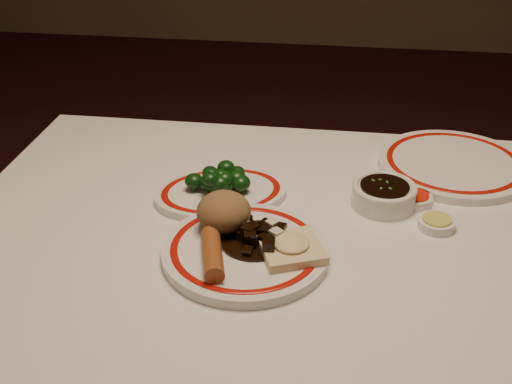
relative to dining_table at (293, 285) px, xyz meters
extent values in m
cube|color=white|center=(0.00, 0.00, 0.07)|extent=(1.20, 0.90, 0.04)
cylinder|color=black|center=(-0.54, 0.39, -0.30)|extent=(0.06, 0.06, 0.71)
cylinder|color=white|center=(-0.07, -0.05, 0.10)|extent=(0.33, 0.33, 0.02)
torus|color=#A21208|center=(-0.07, -0.05, 0.11)|extent=(0.29, 0.29, 0.00)
ellipsoid|color=brown|center=(-0.12, -0.01, 0.14)|extent=(0.09, 0.09, 0.07)
cylinder|color=#995325|center=(-0.12, -0.10, 0.13)|extent=(0.06, 0.12, 0.03)
cube|color=beige|center=(0.00, -0.06, 0.12)|extent=(0.12, 0.12, 0.01)
ellipsoid|color=beige|center=(0.00, -0.06, 0.13)|extent=(0.06, 0.06, 0.02)
cylinder|color=black|center=(-0.06, -0.04, 0.11)|extent=(0.11, 0.11, 0.00)
cube|color=black|center=(-0.07, -0.03, 0.12)|extent=(0.02, 0.02, 0.02)
cube|color=black|center=(-0.06, -0.03, 0.12)|extent=(0.02, 0.02, 0.02)
cube|color=black|center=(-0.07, -0.08, 0.12)|extent=(0.02, 0.02, 0.01)
cube|color=black|center=(-0.04, -0.07, 0.13)|extent=(0.02, 0.02, 0.02)
cube|color=black|center=(-0.07, -0.04, 0.12)|extent=(0.02, 0.02, 0.02)
cube|color=black|center=(-0.05, -0.01, 0.12)|extent=(0.02, 0.02, 0.02)
cube|color=black|center=(-0.07, -0.03, 0.13)|extent=(0.03, 0.03, 0.02)
cube|color=black|center=(-0.04, -0.06, 0.12)|extent=(0.02, 0.02, 0.02)
cube|color=black|center=(-0.07, -0.05, 0.13)|extent=(0.02, 0.02, 0.02)
cube|color=black|center=(-0.02, -0.01, 0.12)|extent=(0.02, 0.02, 0.02)
cube|color=black|center=(-0.06, -0.03, 0.12)|extent=(0.02, 0.02, 0.02)
cube|color=black|center=(-0.07, -0.04, 0.13)|extent=(0.03, 0.03, 0.02)
cube|color=black|center=(-0.09, 0.00, 0.13)|extent=(0.03, 0.03, 0.02)
cube|color=black|center=(-0.08, -0.04, 0.12)|extent=(0.02, 0.02, 0.02)
cube|color=black|center=(-0.04, -0.05, 0.12)|extent=(0.03, 0.03, 0.02)
cube|color=black|center=(-0.05, -0.03, 0.13)|extent=(0.02, 0.02, 0.02)
cube|color=beige|center=(-0.03, -0.04, 0.13)|extent=(0.02, 0.02, 0.01)
cube|color=beige|center=(-0.07, -0.03, 0.13)|extent=(0.02, 0.02, 0.01)
cube|color=beige|center=(-0.04, -0.01, 0.13)|extent=(0.02, 0.02, 0.01)
cube|color=beige|center=(-0.07, -0.04, 0.12)|extent=(0.02, 0.02, 0.01)
cube|color=beige|center=(-0.07, -0.02, 0.13)|extent=(0.02, 0.02, 0.01)
torus|color=#A21208|center=(-0.15, 0.12, 0.11)|extent=(0.28, 0.28, 0.00)
cylinder|color=#23471C|center=(-0.15, 0.12, 0.11)|extent=(0.01, 0.01, 0.01)
ellipsoid|color=#0D360F|center=(-0.15, 0.12, 0.13)|extent=(0.03, 0.03, 0.02)
cylinder|color=#23471C|center=(-0.12, 0.15, 0.11)|extent=(0.01, 0.01, 0.02)
ellipsoid|color=#0D360F|center=(-0.12, 0.15, 0.13)|extent=(0.03, 0.03, 0.02)
cylinder|color=#23471C|center=(-0.20, 0.12, 0.11)|extent=(0.01, 0.01, 0.01)
ellipsoid|color=#0D360F|center=(-0.20, 0.12, 0.13)|extent=(0.03, 0.03, 0.03)
cylinder|color=#23471C|center=(-0.15, 0.12, 0.11)|extent=(0.01, 0.01, 0.01)
ellipsoid|color=#0D360F|center=(-0.15, 0.12, 0.13)|extent=(0.04, 0.04, 0.03)
cylinder|color=#23471C|center=(-0.11, 0.12, 0.11)|extent=(0.01, 0.01, 0.01)
ellipsoid|color=#0D360F|center=(-0.11, 0.12, 0.13)|extent=(0.04, 0.04, 0.03)
cylinder|color=#23471C|center=(-0.13, 0.14, 0.11)|extent=(0.01, 0.01, 0.01)
ellipsoid|color=#0D360F|center=(-0.13, 0.14, 0.13)|extent=(0.04, 0.04, 0.03)
cylinder|color=#23471C|center=(-0.17, 0.14, 0.11)|extent=(0.01, 0.01, 0.01)
ellipsoid|color=#0D360F|center=(-0.17, 0.14, 0.13)|extent=(0.03, 0.03, 0.03)
cylinder|color=#23471C|center=(-0.16, 0.11, 0.11)|extent=(0.01, 0.01, 0.01)
ellipsoid|color=#0D360F|center=(-0.16, 0.11, 0.13)|extent=(0.03, 0.03, 0.02)
cylinder|color=#23471C|center=(-0.15, 0.11, 0.11)|extent=(0.01, 0.01, 0.02)
ellipsoid|color=#0D360F|center=(-0.15, 0.11, 0.13)|extent=(0.04, 0.04, 0.03)
cylinder|color=#23471C|center=(-0.14, 0.12, 0.11)|extent=(0.01, 0.01, 0.01)
ellipsoid|color=#0D360F|center=(-0.14, 0.12, 0.13)|extent=(0.04, 0.04, 0.03)
cylinder|color=#23471C|center=(-0.16, 0.11, 0.11)|extent=(0.01, 0.01, 0.01)
ellipsoid|color=#0D360F|center=(-0.16, 0.11, 0.13)|extent=(0.03, 0.03, 0.02)
cylinder|color=#23471C|center=(-0.14, 0.12, 0.11)|extent=(0.01, 0.01, 0.01)
ellipsoid|color=#0D360F|center=(-0.14, 0.12, 0.13)|extent=(0.03, 0.03, 0.02)
cylinder|color=#23471C|center=(-0.15, 0.12, 0.11)|extent=(0.01, 0.01, 0.01)
ellipsoid|color=#0D360F|center=(-0.15, 0.12, 0.13)|extent=(0.03, 0.03, 0.02)
cylinder|color=#23471C|center=(-0.17, 0.12, 0.11)|extent=(0.01, 0.01, 0.01)
ellipsoid|color=#0D360F|center=(-0.17, 0.12, 0.13)|extent=(0.03, 0.03, 0.03)
cylinder|color=#23471C|center=(-0.16, 0.11, 0.11)|extent=(0.01, 0.01, 0.01)
ellipsoid|color=#0D360F|center=(-0.16, 0.11, 0.13)|extent=(0.03, 0.03, 0.02)
cylinder|color=#23471C|center=(-0.17, 0.15, 0.11)|extent=(0.01, 0.01, 0.01)
ellipsoid|color=#0D360F|center=(-0.17, 0.15, 0.13)|extent=(0.03, 0.03, 0.02)
cylinder|color=#23471C|center=(-0.12, 0.13, 0.11)|extent=(0.01, 0.01, 0.01)
ellipsoid|color=#0D360F|center=(-0.12, 0.13, 0.13)|extent=(0.04, 0.04, 0.03)
cylinder|color=#23471C|center=(-0.15, 0.12, 0.11)|extent=(0.01, 0.01, 0.01)
ellipsoid|color=#0D360F|center=(-0.15, 0.12, 0.13)|extent=(0.03, 0.03, 0.02)
ellipsoid|color=#0D360F|center=(-0.15, 0.12, 0.14)|extent=(0.03, 0.03, 0.02)
ellipsoid|color=#0D360F|center=(-0.14, 0.14, 0.15)|extent=(0.03, 0.03, 0.03)
ellipsoid|color=#0D360F|center=(-0.14, 0.14, 0.14)|extent=(0.03, 0.03, 0.03)
ellipsoid|color=#0D360F|center=(-0.16, 0.10, 0.14)|extent=(0.03, 0.03, 0.02)
ellipsoid|color=#0D360F|center=(-0.14, 0.11, 0.14)|extent=(0.03, 0.03, 0.03)
cylinder|color=white|center=(0.15, 0.14, 0.11)|extent=(0.11, 0.11, 0.04)
cylinder|color=black|center=(0.15, 0.14, 0.13)|extent=(0.09, 0.09, 0.00)
cylinder|color=white|center=(0.21, 0.15, 0.10)|extent=(0.06, 0.06, 0.02)
cylinder|color=red|center=(0.21, 0.15, 0.11)|extent=(0.05, 0.05, 0.00)
cylinder|color=white|center=(0.24, 0.07, 0.10)|extent=(0.06, 0.06, 0.02)
cylinder|color=#CEC755|center=(0.24, 0.07, 0.11)|extent=(0.05, 0.05, 0.00)
cylinder|color=white|center=(0.29, 0.30, 0.10)|extent=(0.37, 0.37, 0.02)
torus|color=#A21208|center=(0.29, 0.30, 0.11)|extent=(0.32, 0.32, 0.00)
camera|label=1|loc=(0.06, -0.88, 0.70)|focal=45.00mm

